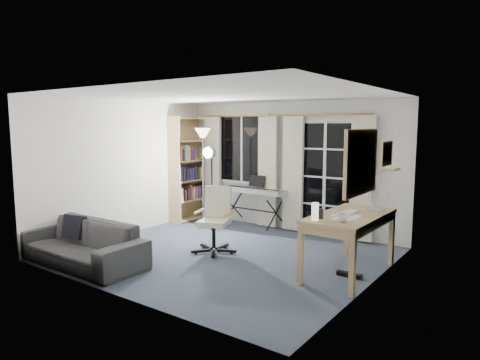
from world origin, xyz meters
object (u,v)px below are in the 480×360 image
at_px(bookshelf, 188,171).
at_px(studio_light, 210,162).
at_px(keyboard_piano, 254,191).
at_px(office_chair, 216,213).
at_px(torchiere_lamp, 203,148).
at_px(sofa, 80,236).
at_px(monitor, 377,188).
at_px(desk, 350,222).
at_px(mug, 343,217).

distance_m(bookshelf, studio_light, 1.24).
relative_size(keyboard_piano, office_chair, 1.29).
height_order(bookshelf, torchiere_lamp, bookshelf).
bearing_deg(torchiere_lamp, sofa, -89.96).
height_order(bookshelf, studio_light, bookshelf).
bearing_deg(monitor, desk, -112.59).
bearing_deg(keyboard_piano, torchiere_lamp, -143.16).
height_order(bookshelf, desk, bookshelf).
relative_size(studio_light, office_chair, 1.59).
xyz_separation_m(desk, sofa, (-3.26, -1.81, -0.30)).
height_order(desk, mug, mug).
distance_m(studio_light, office_chair, 1.39).
height_order(keyboard_piano, studio_light, studio_light).
xyz_separation_m(keyboard_piano, mug, (2.57, -1.93, 0.16)).
bearing_deg(sofa, keyboard_piano, 76.16).
xyz_separation_m(torchiere_lamp, mug, (3.36, -1.37, -0.67)).
bearing_deg(office_chair, desk, -14.22).
distance_m(bookshelf, desk, 4.22).
relative_size(keyboard_piano, sofa, 0.63).
distance_m(keyboard_piano, desk, 2.86).
height_order(bookshelf, monitor, bookshelf).
xyz_separation_m(torchiere_lamp, desk, (3.26, -0.87, -0.83)).
distance_m(torchiere_lamp, office_chair, 1.82).
height_order(keyboard_piano, desk, keyboard_piano).
distance_m(bookshelf, keyboard_piano, 1.57).
xyz_separation_m(monitor, sofa, (-3.45, -2.26, -0.71)).
bearing_deg(keyboard_piano, office_chair, -75.83).
xyz_separation_m(bookshelf, monitor, (4.20, -0.82, 0.10)).
height_order(studio_light, monitor, studio_light).
bearing_deg(mug, sofa, -158.63).
height_order(monitor, mug, monitor).
height_order(bookshelf, sofa, bookshelf).
height_order(office_chair, desk, office_chair).
bearing_deg(office_chair, sofa, -144.12).
xyz_separation_m(studio_light, mug, (3.04, -1.20, -0.42)).
xyz_separation_m(desk, mug, (0.10, -0.50, 0.17)).
relative_size(torchiere_lamp, keyboard_piano, 1.46).
bearing_deg(torchiere_lamp, keyboard_piano, 35.60).
relative_size(keyboard_piano, desk, 0.86).
bearing_deg(studio_light, bookshelf, 149.75).
bearing_deg(keyboard_piano, desk, -28.83).
xyz_separation_m(keyboard_piano, sofa, (-0.78, -3.25, -0.31)).
xyz_separation_m(desk, monitor, (0.20, 0.45, 0.40)).
xyz_separation_m(bookshelf, mug, (4.11, -1.77, -0.14)).
height_order(torchiere_lamp, monitor, torchiere_lamp).
bearing_deg(monitor, studio_light, 176.48).
bearing_deg(studio_light, monitor, -6.50).
bearing_deg(bookshelf, torchiere_lamp, -27.96).
relative_size(desk, monitor, 2.61).
xyz_separation_m(torchiere_lamp, monitor, (3.46, -0.42, -0.43)).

